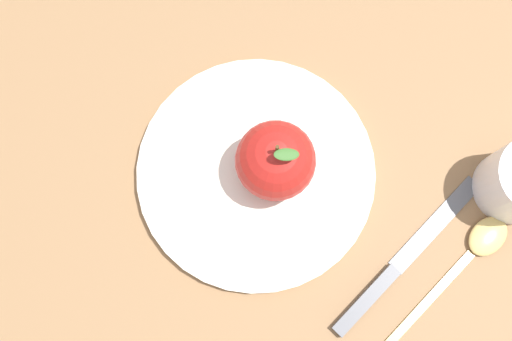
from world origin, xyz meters
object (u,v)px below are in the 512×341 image
at_px(apple, 274,163).
at_px(spoon, 474,251).
at_px(knife, 394,269).
at_px(dinner_plate, 256,173).

relative_size(apple, spoon, 0.54).
bearing_deg(knife, dinner_plate, -179.19).
height_order(apple, spoon, apple).
height_order(knife, spoon, spoon).
bearing_deg(dinner_plate, knife, 0.81).
xyz_separation_m(apple, spoon, (0.22, 0.06, -0.05)).
relative_size(apple, knife, 0.45).
bearing_deg(dinner_plate, apple, 36.17).
bearing_deg(knife, apple, 177.20).
xyz_separation_m(dinner_plate, apple, (0.01, 0.01, 0.05)).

